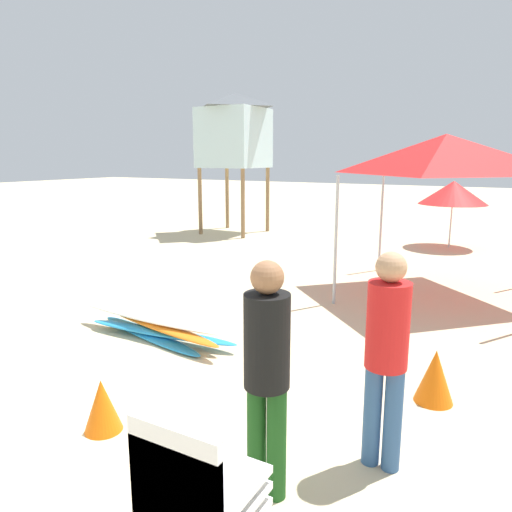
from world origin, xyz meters
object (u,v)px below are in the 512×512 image
at_px(lifeguard_near_left, 267,365).
at_px(popup_canopy, 445,154).
at_px(lifeguard_tower, 234,131).
at_px(beach_umbrella_left, 453,193).
at_px(surfboard_pile, 154,327).
at_px(traffic_cone_near, 102,405).
at_px(lifeguard_near_center, 387,347).
at_px(traffic_cone_far, 435,376).

xyz_separation_m(lifeguard_near_left, popup_canopy, (0.17, 5.99, 1.44)).
xyz_separation_m(lifeguard_tower, beach_umbrella_left, (6.41, 0.64, -1.72)).
distance_m(surfboard_pile, lifeguard_tower, 9.74).
distance_m(surfboard_pile, lifeguard_near_left, 3.45).
height_order(lifeguard_tower, beach_umbrella_left, lifeguard_tower).
height_order(lifeguard_tower, traffic_cone_near, lifeguard_tower).
bearing_deg(popup_canopy, surfboard_pile, -125.60).
bearing_deg(lifeguard_near_center, beach_umbrella_left, 95.08).
bearing_deg(lifeguard_near_left, beach_umbrella_left, 91.43).
bearing_deg(beach_umbrella_left, lifeguard_near_left, -88.57).
height_order(surfboard_pile, beach_umbrella_left, beach_umbrella_left).
bearing_deg(beach_umbrella_left, surfboard_pile, -105.30).
xyz_separation_m(surfboard_pile, lifeguard_near_center, (3.38, -1.20, 0.83)).
bearing_deg(lifeguard_near_center, popup_canopy, 95.00).
height_order(popup_canopy, lifeguard_tower, lifeguard_tower).
bearing_deg(traffic_cone_far, lifeguard_tower, 132.12).
distance_m(lifeguard_near_left, lifeguard_near_center, 0.96).
height_order(popup_canopy, beach_umbrella_left, popup_canopy).
height_order(beach_umbrella_left, traffic_cone_far, beach_umbrella_left).
height_order(surfboard_pile, traffic_cone_far, traffic_cone_far).
bearing_deg(surfboard_pile, traffic_cone_near, -60.48).
bearing_deg(traffic_cone_near, lifeguard_near_center, 17.39).
height_order(surfboard_pile, lifeguard_near_center, lifeguard_near_center).
bearing_deg(surfboard_pile, lifeguard_near_left, -35.02).
xyz_separation_m(surfboard_pile, traffic_cone_near, (1.08, -1.92, 0.08)).
bearing_deg(traffic_cone_near, traffic_cone_far, 38.72).
bearing_deg(popup_canopy, traffic_cone_near, -107.00).
distance_m(surfboard_pile, traffic_cone_near, 2.20).
bearing_deg(surfboard_pile, beach_umbrella_left, 74.70).
bearing_deg(surfboard_pile, popup_canopy, 54.40).
xyz_separation_m(surfboard_pile, popup_canopy, (2.91, 4.07, 2.28)).
distance_m(lifeguard_tower, traffic_cone_near, 11.83).
bearing_deg(beach_umbrella_left, traffic_cone_far, -83.01).
xyz_separation_m(lifeguard_near_left, lifeguard_near_center, (0.64, 0.72, -0.00)).
height_order(lifeguard_near_left, beach_umbrella_left, beach_umbrella_left).
relative_size(popup_canopy, traffic_cone_near, 5.79).
xyz_separation_m(lifeguard_tower, traffic_cone_near, (5.03, -10.29, -2.95)).
height_order(popup_canopy, traffic_cone_far, popup_canopy).
xyz_separation_m(lifeguard_near_center, traffic_cone_far, (0.19, 1.27, -0.72)).
height_order(lifeguard_near_left, traffic_cone_far, lifeguard_near_left).
relative_size(surfboard_pile, traffic_cone_far, 4.71).
distance_m(popup_canopy, traffic_cone_near, 6.63).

